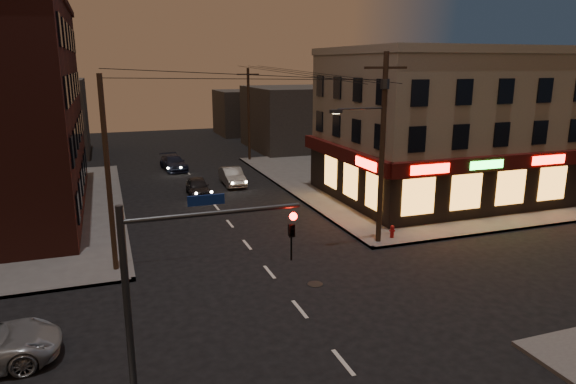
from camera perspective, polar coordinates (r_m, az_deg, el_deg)
name	(u,v)px	position (r m, az deg, el deg)	size (l,w,h in m)	color
ground	(300,309)	(21.05, 1.31, -12.90)	(120.00, 120.00, 0.00)	black
sidewalk_ne	(417,178)	(45.11, 14.15, 1.51)	(24.00, 28.00, 0.15)	#514F4C
pizza_building	(441,124)	(38.59, 16.62, 7.24)	(15.85, 12.85, 10.50)	gray
bg_building_ne_a	(296,118)	(59.56, 0.84, 8.23)	(10.00, 12.00, 7.00)	#3F3D3A
bg_building_nw	(41,118)	(60.09, -25.77, 7.38)	(9.00, 10.00, 8.00)	#3F3D3A
bg_building_ne_b	(247,112)	(72.29, -4.60, 8.82)	(8.00, 8.00, 6.00)	#3F3D3A
utility_pole_main	(381,139)	(27.17, 10.26, 5.84)	(4.20, 0.44, 10.00)	#382619
utility_pole_far	(249,115)	(51.56, -4.38, 8.57)	(0.26, 0.26, 9.00)	#382619
utility_pole_west	(108,176)	(24.50, -19.37, 1.74)	(0.24, 0.24, 9.00)	#382619
traffic_signal	(170,290)	(13.11, -12.94, -10.55)	(4.49, 0.32, 6.47)	#333538
sedan_near	(198,187)	(38.70, -10.00, 0.58)	(1.57, 3.90, 1.33)	black
sedan_mid	(232,176)	(41.67, -6.22, 1.73)	(1.50, 4.29, 1.41)	slate
sedan_far	(174,163)	(48.50, -12.59, 3.18)	(1.88, 4.62, 1.34)	#171D2F
fire_hydrant	(392,231)	(29.10, 11.50, -4.25)	(0.33, 0.33, 0.72)	maroon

